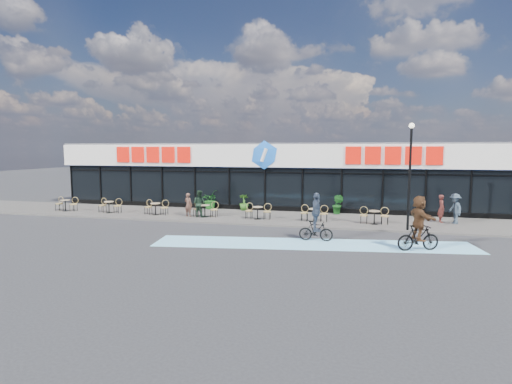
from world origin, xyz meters
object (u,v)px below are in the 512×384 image
patron_right (199,204)px  cyclist_a (316,220)px  potted_plant_left (210,199)px  lamp_post (410,167)px  bistro_set_0 (66,204)px  cyclist_b (419,225)px  patron_left (188,205)px  pedestrian_a (455,209)px  potted_plant_mid (244,202)px  pedestrian_b (441,209)px  potted_plant_right (338,204)px

patron_right → cyclist_a: size_ratio=0.73×
potted_plant_left → lamp_post: bearing=-19.8°
bistro_set_0 → patron_right: (9.50, -0.13, 0.35)m
cyclist_b → bistro_set_0: bearing=166.1°
patron_left → pedestrian_a: pedestrian_a is taller
potted_plant_mid → patron_right: bearing=-121.7°
patron_right → pedestrian_b: patron_right is taller
bistro_set_0 → patron_left: (8.81, -0.18, 0.27)m
cyclist_b → lamp_post: bearing=88.9°
lamp_post → potted_plant_mid: lamp_post is taller
bistro_set_0 → pedestrian_a: bearing=2.6°
pedestrian_a → cyclist_b: size_ratio=0.72×
potted_plant_mid → patron_right: patron_right is taller
lamp_post → pedestrian_b: lamp_post is taller
bistro_set_0 → potted_plant_left: bearing=18.9°
pedestrian_b → cyclist_b: size_ratio=0.68×
patron_right → cyclist_a: bearing=161.0°
pedestrian_b → cyclist_a: bearing=128.9°
potted_plant_left → cyclist_b: size_ratio=0.56×
patron_right → lamp_post: bearing=-174.6°
pedestrian_b → patron_left: bearing=92.8°
lamp_post → patron_right: bearing=174.1°
pedestrian_a → cyclist_a: size_ratio=0.75×
potted_plant_mid → patron_right: 3.71m
lamp_post → cyclist_b: size_ratio=2.34×
potted_plant_left → pedestrian_a: bearing=-7.4°
bistro_set_0 → potted_plant_right: 17.85m
potted_plant_mid → patron_left: size_ratio=0.75×
patron_left → patron_right: (0.68, 0.05, 0.09)m
bistro_set_0 → patron_right: patron_right is taller
potted_plant_mid → pedestrian_a: pedestrian_a is taller
lamp_post → pedestrian_a: lamp_post is taller
patron_left → cyclist_b: bearing=173.0°
potted_plant_right → cyclist_b: size_ratio=0.55×
potted_plant_right → patron_left: size_ratio=0.87×
pedestrian_a → patron_left: bearing=-102.9°
potted_plant_mid → patron_left: bearing=-129.4°
potted_plant_left → pedestrian_a: 15.14m
bistro_set_0 → pedestrian_b: size_ratio=0.98×
cyclist_a → potted_plant_mid: bearing=126.2°
patron_left → pedestrian_a: 15.23m
bistro_set_0 → potted_plant_mid: potted_plant_mid is taller
potted_plant_right → potted_plant_left: bearing=178.7°
patron_left → pedestrian_a: bearing=-159.9°
patron_left → cyclist_a: (8.10, -4.27, 0.13)m
potted_plant_right → pedestrian_a: 6.61m
lamp_post → cyclist_a: bearing=-144.3°
lamp_post → bistro_set_0: (-21.26, 1.34, -2.72)m
bistro_set_0 → patron_left: patron_left is taller
potted_plant_mid → cyclist_a: (5.48, -7.47, 0.31)m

